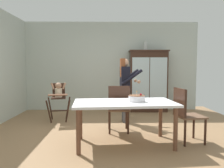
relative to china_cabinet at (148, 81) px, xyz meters
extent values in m
plane|color=#93704C|center=(-1.11, -2.37, -0.92)|extent=(6.24, 6.24, 0.00)
cube|color=beige|center=(-1.11, 0.26, 0.43)|extent=(5.32, 0.06, 2.70)
cube|color=#382116|center=(0.00, 0.00, -0.03)|extent=(1.09, 0.42, 1.78)
cube|color=#382116|center=(0.00, 0.00, 0.89)|extent=(1.15, 0.48, 0.04)
cube|color=silver|center=(-0.26, -0.21, 0.06)|extent=(0.50, 0.01, 1.25)
cube|color=silver|center=(0.26, -0.21, 0.06)|extent=(0.50, 0.01, 1.25)
cube|color=#382116|center=(0.00, 0.00, 0.06)|extent=(1.01, 0.36, 0.02)
cylinder|color=#B2B7B2|center=(-0.10, 0.00, 1.02)|extent=(0.13, 0.13, 0.22)
cylinder|color=#B2B7B2|center=(-0.10, 0.00, 1.15)|extent=(0.07, 0.07, 0.05)
cylinder|color=#382116|center=(-2.60, -1.43, -0.64)|extent=(0.12, 0.16, 0.56)
cylinder|color=#382116|center=(-2.17, -1.36, -0.64)|extent=(0.15, 0.12, 0.56)
cylinder|color=#382116|center=(-2.67, -1.00, -0.64)|extent=(0.15, 0.12, 0.56)
cylinder|color=#382116|center=(-2.24, -0.92, -0.64)|extent=(0.12, 0.16, 0.56)
cube|color=#382116|center=(-2.42, -1.18, -0.67)|extent=(0.42, 0.11, 0.02)
cube|color=#382116|center=(-2.42, -1.18, -0.35)|extent=(0.39, 0.39, 0.02)
cube|color=#382116|center=(-2.45, -1.02, -0.16)|extent=(0.31, 0.08, 0.34)
cube|color=brown|center=(-2.37, -1.44, -0.24)|extent=(0.47, 0.31, 0.02)
cylinder|color=beige|center=(-2.42, -1.16, -0.22)|extent=(0.17, 0.17, 0.22)
sphere|color=tan|center=(-2.42, -1.16, -0.05)|extent=(0.15, 0.15, 0.15)
cylinder|color=tan|center=(-2.56, -1.18, -0.05)|extent=(0.10, 0.06, 0.17)
cylinder|color=tan|center=(-2.29, -1.13, -0.05)|extent=(0.10, 0.06, 0.17)
cylinder|color=#47474C|center=(-0.80, -1.39, -0.51)|extent=(0.11, 0.11, 0.82)
cylinder|color=#47474C|center=(-0.81, -1.23, -0.51)|extent=(0.11, 0.11, 0.82)
cube|color=black|center=(-0.80, -1.31, 0.16)|extent=(0.23, 0.38, 0.52)
cube|color=white|center=(-0.70, -1.30, 0.16)|extent=(0.01, 0.06, 0.49)
sphere|color=tan|center=(-0.80, -1.31, 0.51)|extent=(0.19, 0.19, 0.19)
cube|color=brown|center=(-0.86, -1.31, 0.39)|extent=(0.12, 0.21, 0.44)
cylinder|color=black|center=(-0.65, -1.50, 0.18)|extent=(0.49, 0.11, 0.37)
sphere|color=tan|center=(-0.49, -1.49, 0.07)|extent=(0.08, 0.08, 0.08)
cylinder|color=black|center=(-0.68, -1.10, 0.18)|extent=(0.49, 0.11, 0.37)
sphere|color=tan|center=(-0.52, -1.09, 0.07)|extent=(0.08, 0.08, 0.08)
cube|color=silver|center=(-0.93, -2.87, -0.20)|extent=(1.77, 1.06, 0.04)
cylinder|color=brown|center=(-1.65, -3.30, -0.57)|extent=(0.07, 0.07, 0.70)
cylinder|color=brown|center=(-0.14, -3.17, -0.57)|extent=(0.07, 0.07, 0.70)
cylinder|color=brown|center=(-1.71, -2.56, -0.57)|extent=(0.07, 0.07, 0.70)
cylinder|color=brown|center=(-0.20, -2.43, -0.57)|extent=(0.07, 0.07, 0.70)
cylinder|color=white|center=(-0.71, -2.86, -0.13)|extent=(0.28, 0.28, 0.10)
cylinder|color=brown|center=(-0.71, -2.86, -0.07)|extent=(0.27, 0.27, 0.01)
cylinder|color=#F2E5CC|center=(-0.71, -2.86, -0.04)|extent=(0.01, 0.01, 0.06)
cone|color=yellow|center=(-0.71, -2.86, 0.00)|extent=(0.02, 0.02, 0.02)
sphere|color=red|center=(-0.65, -2.89, -0.05)|extent=(0.04, 0.04, 0.04)
cylinder|color=#382116|center=(-0.81, -1.90, -0.69)|extent=(0.04, 0.04, 0.45)
cylinder|color=#382116|center=(-1.18, -1.91, -0.69)|extent=(0.04, 0.04, 0.45)
cylinder|color=#382116|center=(-0.80, -2.27, -0.69)|extent=(0.04, 0.04, 0.45)
cylinder|color=#382116|center=(-1.17, -2.28, -0.69)|extent=(0.04, 0.04, 0.45)
cube|color=brown|center=(-0.99, -2.09, -0.45)|extent=(0.45, 0.45, 0.03)
cube|color=#382116|center=(-0.99, -2.29, -0.20)|extent=(0.42, 0.05, 0.48)
cylinder|color=#382116|center=(-0.80, -2.29, -0.20)|extent=(0.03, 0.03, 0.48)
cylinder|color=#382116|center=(-1.18, -2.29, -0.20)|extent=(0.03, 0.03, 0.48)
cylinder|color=#382116|center=(0.45, -2.92, -0.69)|extent=(0.04, 0.04, 0.45)
cylinder|color=#382116|center=(0.40, -2.56, -0.69)|extent=(0.04, 0.04, 0.45)
cylinder|color=#382116|center=(0.09, -2.98, -0.69)|extent=(0.04, 0.04, 0.45)
cylinder|color=#382116|center=(0.03, -2.61, -0.69)|extent=(0.04, 0.04, 0.45)
cube|color=brown|center=(0.24, -2.77, -0.45)|extent=(0.50, 0.50, 0.03)
cube|color=#382116|center=(0.04, -2.80, -0.20)|extent=(0.10, 0.42, 0.48)
cylinder|color=#382116|center=(0.07, -2.98, -0.20)|extent=(0.03, 0.03, 0.48)
cylinder|color=#382116|center=(0.01, -2.61, -0.20)|extent=(0.03, 0.03, 0.48)
camera|label=1|loc=(-1.20, -6.55, 0.41)|focal=35.26mm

